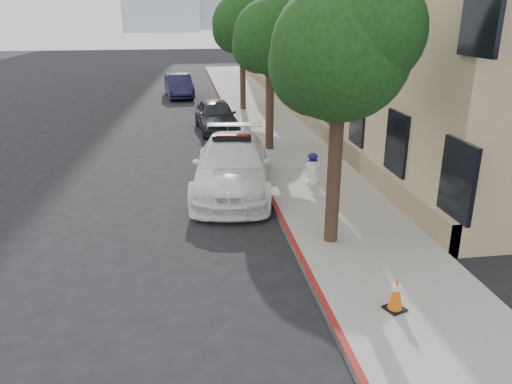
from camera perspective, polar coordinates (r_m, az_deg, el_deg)
The scene contains 12 objects.
ground at distance 12.84m, azimuth -6.66°, elevation -3.06°, with size 120.00×120.00×0.00m, color black.
sidewalk at distance 22.70m, azimuth 1.54°, elevation 7.49°, with size 3.20×50.00×0.15m, color gray.
curb_strip at distance 22.49m, azimuth -2.36°, elevation 7.36°, with size 0.12×50.00×0.15m, color maroon.
building at distance 28.43m, azimuth 11.65°, elevation 19.66°, with size 8.00×36.00×10.00m, color tan.
tree_near at distance 10.33m, azimuth 9.89°, elevation 15.69°, with size 2.92×2.82×5.62m.
tree_mid at distance 18.10m, azimuth 1.76°, elevation 17.36°, with size 2.77×2.64×5.43m.
tree_far at distance 26.00m, azimuth -1.50°, elevation 18.68°, with size 3.10×3.00×5.81m.
police_car at distance 14.48m, azimuth -2.73°, elevation 3.03°, with size 2.88×5.57×1.69m.
parked_car_mid at distance 22.14m, azimuth -4.58°, elevation 8.72°, with size 1.61×4.01×1.36m, color #202328.
parked_car_far at distance 31.40m, azimuth -8.82°, elevation 11.92°, with size 1.46×4.18×1.38m, color #141633.
fire_hydrant at distance 14.82m, azimuth 6.47°, elevation 2.65°, with size 0.40×0.36×0.94m.
traffic_cone at distance 9.01m, azimuth 15.74°, elevation -11.12°, with size 0.42×0.42×0.63m.
Camera 1 is at (-0.26, -11.82, 5.01)m, focal length 35.00 mm.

